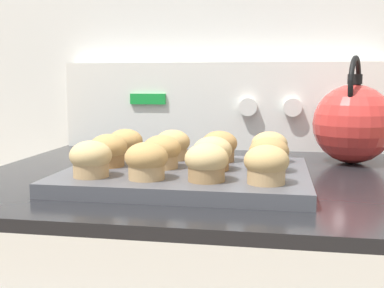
# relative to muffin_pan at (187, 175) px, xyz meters

# --- Properties ---
(wall_back) EXTENTS (8.00, 0.05, 2.40)m
(wall_back) POSITION_rel_muffin_pan_xyz_m (0.01, 0.46, 0.28)
(wall_back) COLOR silver
(wall_back) RESTS_ON ground_plane
(control_panel) EXTENTS (0.78, 0.07, 0.21)m
(control_panel) POSITION_rel_muffin_pan_xyz_m (0.01, 0.41, 0.10)
(control_panel) COLOR white
(control_panel) RESTS_ON stove_range
(muffin_pan) EXTENTS (0.40, 0.31, 0.02)m
(muffin_pan) POSITION_rel_muffin_pan_xyz_m (0.00, 0.00, 0.00)
(muffin_pan) COLOR #4C4C51
(muffin_pan) RESTS_ON stove_range
(muffin_r0_c0) EXTENTS (0.06, 0.06, 0.06)m
(muffin_r0_c0) POSITION_rel_muffin_pan_xyz_m (-0.13, -0.09, 0.04)
(muffin_r0_c0) COLOR tan
(muffin_r0_c0) RESTS_ON muffin_pan
(muffin_r0_c1) EXTENTS (0.06, 0.06, 0.06)m
(muffin_r0_c1) POSITION_rel_muffin_pan_xyz_m (-0.04, -0.09, 0.04)
(muffin_r0_c1) COLOR tan
(muffin_r0_c1) RESTS_ON muffin_pan
(muffin_r0_c2) EXTENTS (0.06, 0.06, 0.06)m
(muffin_r0_c2) POSITION_rel_muffin_pan_xyz_m (0.05, -0.09, 0.04)
(muffin_r0_c2) COLOR #A37A4C
(muffin_r0_c2) RESTS_ON muffin_pan
(muffin_r0_c3) EXTENTS (0.06, 0.06, 0.06)m
(muffin_r0_c3) POSITION_rel_muffin_pan_xyz_m (0.13, -0.09, 0.04)
(muffin_r0_c3) COLOR tan
(muffin_r0_c3) RESTS_ON muffin_pan
(muffin_r1_c0) EXTENTS (0.06, 0.06, 0.06)m
(muffin_r1_c0) POSITION_rel_muffin_pan_xyz_m (-0.14, 0.00, 0.04)
(muffin_r1_c0) COLOR olive
(muffin_r1_c0) RESTS_ON muffin_pan
(muffin_r1_c1) EXTENTS (0.06, 0.06, 0.06)m
(muffin_r1_c1) POSITION_rel_muffin_pan_xyz_m (-0.04, 0.00, 0.04)
(muffin_r1_c1) COLOR tan
(muffin_r1_c1) RESTS_ON muffin_pan
(muffin_r1_c2) EXTENTS (0.06, 0.06, 0.06)m
(muffin_r1_c2) POSITION_rel_muffin_pan_xyz_m (0.04, -0.00, 0.04)
(muffin_r1_c2) COLOR olive
(muffin_r1_c2) RESTS_ON muffin_pan
(muffin_r1_c3) EXTENTS (0.06, 0.06, 0.06)m
(muffin_r1_c3) POSITION_rel_muffin_pan_xyz_m (0.14, 0.00, 0.04)
(muffin_r1_c3) COLOR olive
(muffin_r1_c3) RESTS_ON muffin_pan
(muffin_r2_c0) EXTENTS (0.06, 0.06, 0.06)m
(muffin_r2_c0) POSITION_rel_muffin_pan_xyz_m (-0.13, 0.09, 0.04)
(muffin_r2_c0) COLOR tan
(muffin_r2_c0) RESTS_ON muffin_pan
(muffin_r2_c1) EXTENTS (0.06, 0.06, 0.06)m
(muffin_r2_c1) POSITION_rel_muffin_pan_xyz_m (-0.04, 0.09, 0.04)
(muffin_r2_c1) COLOR tan
(muffin_r2_c1) RESTS_ON muffin_pan
(muffin_r2_c2) EXTENTS (0.06, 0.06, 0.06)m
(muffin_r2_c2) POSITION_rel_muffin_pan_xyz_m (0.04, 0.09, 0.04)
(muffin_r2_c2) COLOR #A37A4C
(muffin_r2_c2) RESTS_ON muffin_pan
(muffin_r2_c3) EXTENTS (0.06, 0.06, 0.06)m
(muffin_r2_c3) POSITION_rel_muffin_pan_xyz_m (0.14, 0.09, 0.04)
(muffin_r2_c3) COLOR #A37A4C
(muffin_r2_c3) RESTS_ON muffin_pan
(tea_kettle) EXTENTS (0.16, 0.20, 0.22)m
(tea_kettle) POSITION_rel_muffin_pan_xyz_m (0.30, 0.24, 0.07)
(tea_kettle) COLOR red
(tea_kettle) RESTS_ON stove_range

